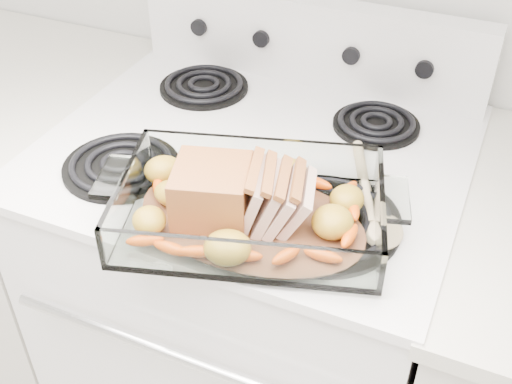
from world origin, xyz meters
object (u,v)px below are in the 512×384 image
at_px(electric_range, 255,309).
at_px(counter_left, 26,237).
at_px(pork_roast, 233,192).
at_px(baking_dish, 251,213).

relative_size(electric_range, counter_left, 1.20).
xyz_separation_m(counter_left, pork_roast, (0.72, -0.21, 0.53)).
height_order(electric_range, pork_roast, electric_range).
distance_m(electric_range, counter_left, 0.67).
xyz_separation_m(electric_range, pork_roast, (0.06, -0.21, 0.52)).
distance_m(counter_left, baking_dish, 0.93).
bearing_deg(electric_range, baking_dish, -67.80).
distance_m(baking_dish, pork_roast, 0.04).
xyz_separation_m(counter_left, baking_dish, (0.75, -0.21, 0.50)).
bearing_deg(baking_dish, counter_left, 147.71).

